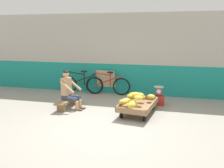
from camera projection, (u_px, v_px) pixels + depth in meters
ground_plane at (104, 126)px, 5.84m from camera, size 80.00×80.00×0.00m
back_wall at (128, 54)px, 8.68m from camera, size 16.00×0.30×2.92m
banana_cart at (138, 105)px, 6.66m from camera, size 1.04×1.55×0.36m
banana_pile at (135, 98)px, 6.58m from camera, size 0.97×1.30×0.26m
low_bench at (67, 101)px, 7.20m from camera, size 0.35×1.11×0.27m
vendor_seated at (69, 90)px, 7.09m from camera, size 0.72×0.55×1.14m
plastic_crate at (158, 100)px, 7.50m from camera, size 0.36×0.28×0.30m
weighing_scale at (159, 91)px, 7.43m from camera, size 0.30×0.30×0.29m
bicycle_near_left at (82, 84)px, 8.90m from camera, size 1.66×0.48×0.86m
bicycle_far_left at (108, 85)px, 8.70m from camera, size 1.66×0.48×0.86m
sign_board at (106, 82)px, 8.90m from camera, size 0.70×0.25×0.88m
shopping_bag at (153, 104)px, 7.22m from camera, size 0.18×0.12×0.24m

